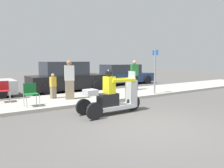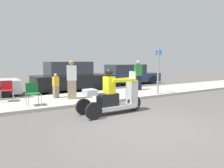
{
  "view_description": "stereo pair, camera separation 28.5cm",
  "coord_description": "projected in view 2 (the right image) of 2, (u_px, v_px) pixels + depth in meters",
  "views": [
    {
      "loc": [
        -4.02,
        -4.17,
        1.77
      ],
      "look_at": [
        -0.05,
        1.69,
        0.99
      ],
      "focal_mm": 35.0,
      "sensor_mm": 36.0,
      "label": 1
    },
    {
      "loc": [
        -3.78,
        -4.32,
        1.77
      ],
      "look_at": [
        -0.05,
        1.69,
        0.99
      ],
      "focal_mm": 35.0,
      "sensor_mm": 36.0,
      "label": 2
    }
  ],
  "objects": [
    {
      "name": "spectator_mid_group",
      "position": [
        72.0,
        80.0,
        9.2
      ],
      "size": [
        0.44,
        0.34,
        1.64
      ],
      "color": "gray",
      "rests_on": "sidewalk_strip"
    },
    {
      "name": "spectator_far_back",
      "position": [
        138.0,
        76.0,
        11.92
      ],
      "size": [
        0.43,
        0.31,
        1.63
      ],
      "color": "black",
      "rests_on": "sidewalk_strip"
    },
    {
      "name": "spectator_near_curb",
      "position": [
        56.0,
        86.0,
        9.45
      ],
      "size": [
        0.29,
        0.23,
        1.07
      ],
      "color": "gray",
      "rests_on": "sidewalk_strip"
    },
    {
      "name": "motorcycle_trike",
      "position": [
        113.0,
        98.0,
        7.18
      ],
      "size": [
        2.3,
        0.81,
        1.5
      ],
      "color": "black",
      "rests_on": "ground"
    },
    {
      "name": "parked_car_lot_center",
      "position": [
        127.0,
        75.0,
        15.95
      ],
      "size": [
        4.82,
        2.0,
        1.44
      ],
      "color": "navy",
      "rests_on": "ground"
    },
    {
      "name": "folding_chair_set_back",
      "position": [
        7.0,
        89.0,
        8.73
      ],
      "size": [
        0.5,
        0.5,
        0.82
      ],
      "color": "#A5A8AD",
      "rests_on": "sidewalk_strip"
    },
    {
      "name": "sidewalk_strip",
      "position": [
        78.0,
        99.0,
        9.7
      ],
      "size": [
        28.0,
        2.8,
        0.12
      ],
      "color": "#B2ADA3",
      "rests_on": "ground"
    },
    {
      "name": "parked_car_lot_right",
      "position": [
        71.0,
        78.0,
        12.32
      ],
      "size": [
        4.29,
        2.0,
        1.67
      ],
      "color": "black",
      "rests_on": "ground"
    },
    {
      "name": "folding_chair_curbside",
      "position": [
        33.0,
        92.0,
        7.92
      ],
      "size": [
        0.47,
        0.47,
        0.82
      ],
      "color": "#A5A8AD",
      "rests_on": "sidewalk_strip"
    },
    {
      "name": "street_sign",
      "position": [
        158.0,
        69.0,
        10.52
      ],
      "size": [
        0.08,
        0.36,
        2.2
      ],
      "color": "gray",
      "rests_on": "sidewalk_strip"
    },
    {
      "name": "ground_plane",
      "position": [
        147.0,
        127.0,
        5.83
      ],
      "size": [
        60.0,
        60.0,
        0.0
      ],
      "primitive_type": "plane",
      "color": "#565451"
    }
  ]
}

